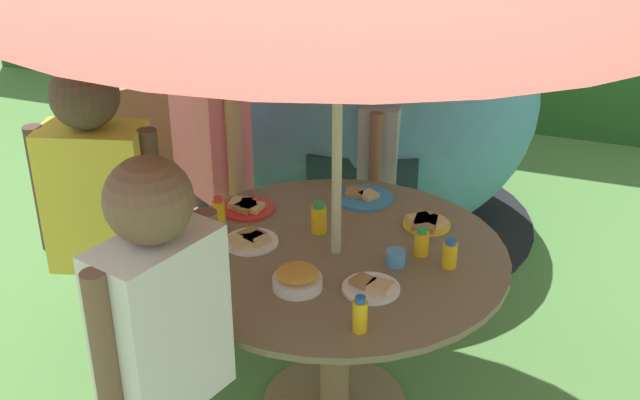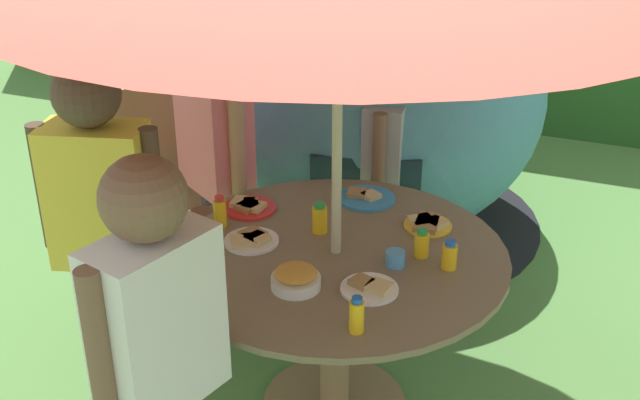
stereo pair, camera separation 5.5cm
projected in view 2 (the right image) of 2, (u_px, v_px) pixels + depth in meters
garden_table at (336, 294)px, 3.04m from camera, size 1.28×1.28×0.73m
wooden_chair at (172, 180)px, 3.86m from camera, size 0.63×0.66×1.05m
dome_tent at (379, 93)px, 4.42m from camera, size 2.35×2.35×1.58m
child_in_grey_shirt at (387, 149)px, 3.70m from camera, size 0.21×0.42×1.23m
child_in_pink_shirt at (214, 134)px, 3.55m from camera, size 0.42×0.37×1.42m
child_in_yellow_shirt at (100, 196)px, 2.95m from camera, size 0.47×0.30×1.44m
child_in_white_shirt at (157, 322)px, 2.26m from camera, size 0.29×0.46×1.41m
snack_bowl at (296, 278)px, 2.72m from camera, size 0.17×0.17×0.08m
plate_center_back at (249, 206)px, 3.26m from camera, size 0.22×0.22×0.03m
plate_mid_right at (251, 240)px, 3.01m from camera, size 0.21×0.21×0.03m
plate_front_edge at (366, 197)px, 3.34m from camera, size 0.24×0.24×0.03m
plate_center_front at (370, 288)px, 2.72m from camera, size 0.20×0.20×0.03m
plate_far_right at (428, 223)px, 3.12m from camera, size 0.19×0.19×0.03m
juice_bottle_near_left at (449, 255)px, 2.83m from camera, size 0.05×0.05×0.11m
juice_bottle_near_right at (220, 212)px, 3.11m from camera, size 0.05×0.05×0.13m
juice_bottle_far_left at (422, 244)px, 2.91m from camera, size 0.05×0.05×0.11m
juice_bottle_mid_left at (357, 316)px, 2.49m from camera, size 0.05×0.05×0.13m
juice_bottle_back_edge at (320, 218)px, 3.07m from camera, size 0.06×0.06×0.12m
cup_near at (395, 258)px, 2.86m from camera, size 0.07×0.07×0.06m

